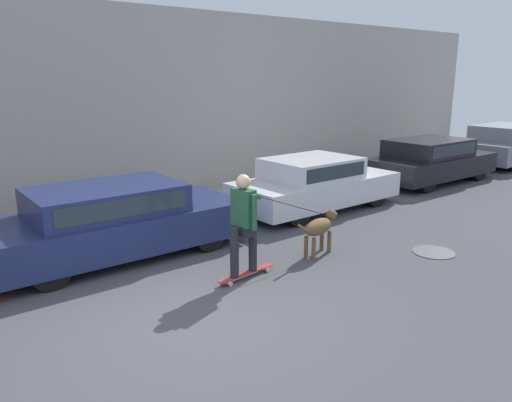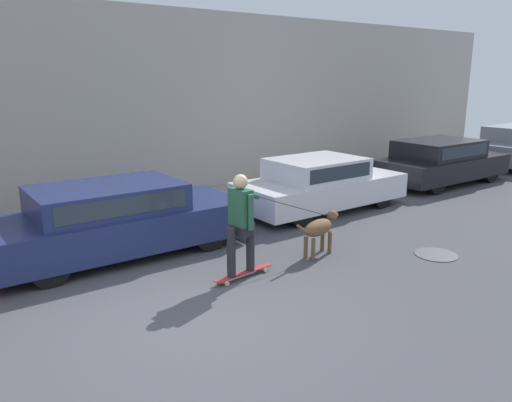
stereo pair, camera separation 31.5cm
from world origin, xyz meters
name	(u,v)px [view 2 (the right image)]	position (x,y,z in m)	size (l,w,h in m)	color
ground_plane	(189,320)	(0.00, 0.00, 0.00)	(36.00, 36.00, 0.00)	#47474C
back_wall	(43,112)	(0.00, 5.97, 2.29)	(32.00, 0.30, 4.57)	#ADA89E
sidewalk_curb	(70,226)	(0.00, 4.82, 0.08)	(30.00, 1.97, 0.15)	gray
parked_car_1	(116,220)	(0.23, 2.87, 0.62)	(4.42, 1.86, 1.25)	black
parked_car_2	(320,185)	(5.09, 2.87, 0.59)	(4.07, 1.76, 1.21)	black
parked_car_3	(440,162)	(9.84, 2.87, 0.62)	(4.18, 1.91, 1.25)	black
dog	(320,228)	(2.99, 0.71, 0.49)	(1.15, 0.41, 0.73)	brown
skateboarder	(242,220)	(1.33, 0.69, 0.94)	(2.54, 0.54, 1.63)	beige
manhole_cover	(436,255)	(4.61, -0.52, 0.01)	(0.73, 0.73, 0.01)	#38383D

